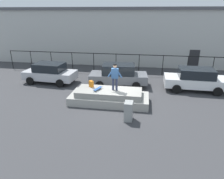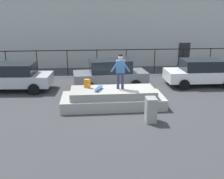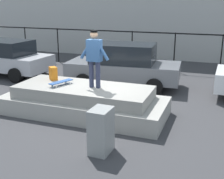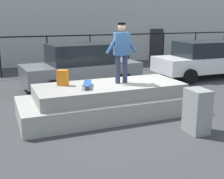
{
  "view_description": "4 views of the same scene",
  "coord_description": "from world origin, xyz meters",
  "px_view_note": "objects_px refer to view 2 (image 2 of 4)",
  "views": [
    {
      "loc": [
        1.53,
        -12.01,
        5.54
      ],
      "look_at": [
        -0.48,
        0.43,
        0.68
      ],
      "focal_mm": 32.31,
      "sensor_mm": 36.0,
      "label": 1
    },
    {
      "loc": [
        -1.74,
        -12.36,
        4.53
      ],
      "look_at": [
        -0.55,
        0.43,
        0.67
      ],
      "focal_mm": 41.44,
      "sensor_mm": 36.0,
      "label": 2
    },
    {
      "loc": [
        3.26,
        -7.99,
        3.41
      ],
      "look_at": [
        -0.14,
        1.14,
        0.44
      ],
      "focal_mm": 47.49,
      "sensor_mm": 36.0,
      "label": 3
    },
    {
      "loc": [
        -3.53,
        -7.65,
        2.71
      ],
      "look_at": [
        -0.03,
        0.93,
        0.42
      ],
      "focal_mm": 46.74,
      "sensor_mm": 36.0,
      "label": 4
    }
  ],
  "objects_px": {
    "skateboard": "(99,88)",
    "car_silver_sedan_near": "(15,77)",
    "backpack": "(87,83)",
    "utility_box": "(151,110)",
    "car_white_sedan_far": "(201,72)",
    "car_grey_sedan_mid": "(110,74)",
    "skateboarder": "(120,69)"
  },
  "relations": [
    {
      "from": "skateboard",
      "to": "car_grey_sedan_mid",
      "type": "distance_m",
      "value": 3.58
    },
    {
      "from": "car_silver_sedan_near",
      "to": "car_white_sedan_far",
      "type": "height_order",
      "value": "car_white_sedan_far"
    },
    {
      "from": "car_silver_sedan_near",
      "to": "car_grey_sedan_mid",
      "type": "distance_m",
      "value": 5.71
    },
    {
      "from": "car_white_sedan_far",
      "to": "car_grey_sedan_mid",
      "type": "bearing_deg",
      "value": 179.6
    },
    {
      "from": "skateboarder",
      "to": "utility_box",
      "type": "distance_m",
      "value": 2.69
    },
    {
      "from": "skateboard",
      "to": "car_silver_sedan_near",
      "type": "bearing_deg",
      "value": 145.11
    },
    {
      "from": "skateboard",
      "to": "utility_box",
      "type": "height_order",
      "value": "utility_box"
    },
    {
      "from": "backpack",
      "to": "car_white_sedan_far",
      "type": "xyz_separation_m",
      "value": [
        7.23,
        2.96,
        -0.25
      ]
    },
    {
      "from": "backpack",
      "to": "utility_box",
      "type": "bearing_deg",
      "value": 177.29
    },
    {
      "from": "skateboard",
      "to": "car_white_sedan_far",
      "type": "distance_m",
      "value": 7.51
    },
    {
      "from": "car_white_sedan_far",
      "to": "utility_box",
      "type": "height_order",
      "value": "car_white_sedan_far"
    },
    {
      "from": "skateboard",
      "to": "car_grey_sedan_mid",
      "type": "bearing_deg",
      "value": 76.09
    },
    {
      "from": "car_white_sedan_far",
      "to": "utility_box",
      "type": "relative_size",
      "value": 4.23
    },
    {
      "from": "skateboard",
      "to": "car_silver_sedan_near",
      "type": "xyz_separation_m",
      "value": [
        -4.85,
        3.38,
        -0.15
      ]
    },
    {
      "from": "car_silver_sedan_near",
      "to": "utility_box",
      "type": "relative_size",
      "value": 4.07
    },
    {
      "from": "car_white_sedan_far",
      "to": "utility_box",
      "type": "xyz_separation_m",
      "value": [
        -4.55,
        -5.38,
        -0.32
      ]
    },
    {
      "from": "skateboard",
      "to": "car_grey_sedan_mid",
      "type": "relative_size",
      "value": 0.18
    },
    {
      "from": "skateboard",
      "to": "utility_box",
      "type": "relative_size",
      "value": 0.78
    },
    {
      "from": "car_grey_sedan_mid",
      "to": "car_white_sedan_far",
      "type": "bearing_deg",
      "value": -0.4
    },
    {
      "from": "utility_box",
      "to": "car_grey_sedan_mid",
      "type": "bearing_deg",
      "value": 105.18
    },
    {
      "from": "backpack",
      "to": "car_silver_sedan_near",
      "type": "distance_m",
      "value": 5.19
    },
    {
      "from": "skateboard",
      "to": "skateboarder",
      "type": "bearing_deg",
      "value": 7.65
    },
    {
      "from": "skateboard",
      "to": "backpack",
      "type": "xyz_separation_m",
      "value": [
        -0.56,
        0.48,
        0.11
      ]
    },
    {
      "from": "skateboarder",
      "to": "car_grey_sedan_mid",
      "type": "xyz_separation_m",
      "value": [
        -0.21,
        3.33,
        -0.98
      ]
    },
    {
      "from": "skateboard",
      "to": "car_grey_sedan_mid",
      "type": "xyz_separation_m",
      "value": [
        0.86,
        3.48,
        -0.11
      ]
    },
    {
      "from": "skateboarder",
      "to": "car_white_sedan_far",
      "type": "height_order",
      "value": "skateboarder"
    },
    {
      "from": "car_grey_sedan_mid",
      "to": "skateboarder",
      "type": "bearing_deg",
      "value": -86.42
    },
    {
      "from": "skateboarder",
      "to": "skateboard",
      "type": "xyz_separation_m",
      "value": [
        -1.07,
        -0.14,
        -0.87
      ]
    },
    {
      "from": "car_grey_sedan_mid",
      "to": "utility_box",
      "type": "height_order",
      "value": "car_grey_sedan_mid"
    },
    {
      "from": "skateboard",
      "to": "car_grey_sedan_mid",
      "type": "height_order",
      "value": "car_grey_sedan_mid"
    },
    {
      "from": "backpack",
      "to": "car_silver_sedan_near",
      "type": "height_order",
      "value": "car_silver_sedan_near"
    },
    {
      "from": "car_white_sedan_far",
      "to": "skateboard",
      "type": "bearing_deg",
      "value": -152.75
    }
  ]
}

